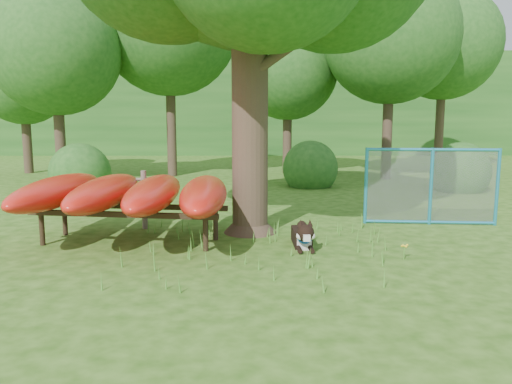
{
  "coord_description": "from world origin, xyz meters",
  "views": [
    {
      "loc": [
        0.17,
        -7.2,
        2.28
      ],
      "look_at": [
        0.2,
        1.2,
        1.0
      ],
      "focal_mm": 35.0,
      "sensor_mm": 36.0,
      "label": 1
    }
  ],
  "objects": [
    {
      "name": "wooden_post",
      "position": [
        -2.07,
        2.79,
        0.63
      ],
      "size": [
        0.33,
        0.16,
        1.2
      ],
      "rotation": [
        0.0,
        0.0,
        -0.3
      ],
      "color": "brown",
      "rests_on": "ground"
    },
    {
      "name": "bg_tree_d",
      "position": [
        5.0,
        11.0,
        5.08
      ],
      "size": [
        4.8,
        4.8,
        7.5
      ],
      "color": "#392A1F",
      "rests_on": "ground"
    },
    {
      "name": "husky_dog",
      "position": [
        1.02,
        1.31,
        0.2
      ],
      "size": [
        0.33,
        1.29,
        0.57
      ],
      "rotation": [
        0.0,
        0.0,
        0.03
      ],
      "color": "black",
      "rests_on": "ground"
    },
    {
      "name": "kayak_rack",
      "position": [
        -2.08,
        1.67,
        0.91
      ],
      "size": [
        3.71,
        3.85,
        1.19
      ],
      "rotation": [
        0.0,
        0.0,
        -0.14
      ],
      "color": "black",
      "rests_on": "ground"
    },
    {
      "name": "bg_tree_a",
      "position": [
        -6.5,
        10.0,
        4.48
      ],
      "size": [
        4.4,
        4.4,
        6.7
      ],
      "color": "#392A1F",
      "rests_on": "ground"
    },
    {
      "name": "shrub_mid",
      "position": [
        2.0,
        9.0,
        0.0
      ],
      "size": [
        1.8,
        1.8,
        1.8
      ],
      "primitive_type": "sphere",
      "color": "#21551B",
      "rests_on": "ground"
    },
    {
      "name": "wooded_hillside",
      "position": [
        0.0,
        28.0,
        3.0
      ],
      "size": [
        80.0,
        12.0,
        6.0
      ],
      "primitive_type": "cube",
      "color": "#21551B",
      "rests_on": "ground"
    },
    {
      "name": "bg_tree_f",
      "position": [
        -9.0,
        13.0,
        3.73
      ],
      "size": [
        3.6,
        3.6,
        5.55
      ],
      "color": "#392A1F",
      "rests_on": "ground"
    },
    {
      "name": "wildflower_clump",
      "position": [
        2.58,
        0.55,
        0.2
      ],
      "size": [
        0.11,
        0.12,
        0.25
      ],
      "rotation": [
        0.0,
        0.0,
        -0.2
      ],
      "color": "#50912F",
      "rests_on": "ground"
    },
    {
      "name": "bg_tree_e",
      "position": [
        8.0,
        14.0,
        5.23
      ],
      "size": [
        4.6,
        4.6,
        7.55
      ],
      "color": "#392A1F",
      "rests_on": "ground"
    },
    {
      "name": "bg_tree_c",
      "position": [
        1.5,
        13.0,
        4.11
      ],
      "size": [
        4.0,
        4.0,
        6.12
      ],
      "color": "#392A1F",
      "rests_on": "ground"
    },
    {
      "name": "bg_tree_b",
      "position": [
        -3.0,
        12.0,
        5.61
      ],
      "size": [
        5.2,
        5.2,
        8.22
      ],
      "color": "#392A1F",
      "rests_on": "ground"
    },
    {
      "name": "fence_section",
      "position": [
        3.9,
        3.19,
        0.81
      ],
      "size": [
        2.78,
        0.3,
        2.71
      ],
      "rotation": [
        0.0,
        0.0,
        -0.08
      ],
      "color": "#2992C2",
      "rests_on": "ground"
    },
    {
      "name": "ground",
      "position": [
        0.0,
        0.0,
        0.0
      ],
      "size": [
        80.0,
        80.0,
        0.0
      ],
      "primitive_type": "plane",
      "color": "#264F0F",
      "rests_on": "ground"
    },
    {
      "name": "shrub_left",
      "position": [
        -5.0,
        7.5,
        0.0
      ],
      "size": [
        1.8,
        1.8,
        1.8
      ],
      "primitive_type": "sphere",
      "color": "#21551B",
      "rests_on": "ground"
    },
    {
      "name": "shrub_right",
      "position": [
        6.5,
        8.0,
        0.0
      ],
      "size": [
        1.8,
        1.8,
        1.8
      ],
      "primitive_type": "sphere",
      "color": "#21551B",
      "rests_on": "ground"
    }
  ]
}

